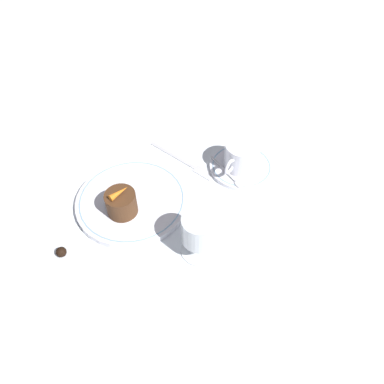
{
  "coord_description": "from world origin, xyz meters",
  "views": [
    {
      "loc": [
        0.33,
        0.38,
        0.6
      ],
      "look_at": [
        -0.06,
        0.08,
        0.04
      ],
      "focal_mm": 35.0,
      "sensor_mm": 36.0,
      "label": 1
    }
  ],
  "objects_px": {
    "coffee_cup": "(242,155)",
    "fork": "(188,164)",
    "dinner_plate": "(132,201)",
    "wine_glass": "(200,231)",
    "dessert_cake": "(121,203)"
  },
  "relations": [
    {
      "from": "dinner_plate",
      "to": "wine_glass",
      "type": "xyz_separation_m",
      "value": [
        0.01,
        0.18,
        0.05
      ]
    },
    {
      "from": "coffee_cup",
      "to": "dessert_cake",
      "type": "relative_size",
      "value": 1.69
    },
    {
      "from": "fork",
      "to": "dessert_cake",
      "type": "bearing_deg",
      "value": -3.95
    },
    {
      "from": "coffee_cup",
      "to": "wine_glass",
      "type": "xyz_separation_m",
      "value": [
        0.23,
        0.06,
        0.02
      ]
    },
    {
      "from": "fork",
      "to": "dinner_plate",
      "type": "bearing_deg",
      "value": -7.8
    },
    {
      "from": "dinner_plate",
      "to": "wine_glass",
      "type": "relative_size",
      "value": 2.37
    },
    {
      "from": "wine_glass",
      "to": "coffee_cup",
      "type": "bearing_deg",
      "value": -166.06
    },
    {
      "from": "dinner_plate",
      "to": "coffee_cup",
      "type": "bearing_deg",
      "value": 150.99
    },
    {
      "from": "coffee_cup",
      "to": "wine_glass",
      "type": "distance_m",
      "value": 0.24
    },
    {
      "from": "dinner_plate",
      "to": "wine_glass",
      "type": "bearing_deg",
      "value": 87.74
    },
    {
      "from": "coffee_cup",
      "to": "dessert_cake",
      "type": "bearing_deg",
      "value": -24.13
    },
    {
      "from": "dinner_plate",
      "to": "coffee_cup",
      "type": "height_order",
      "value": "coffee_cup"
    },
    {
      "from": "coffee_cup",
      "to": "fork",
      "type": "xyz_separation_m",
      "value": [
        0.06,
        -0.1,
        -0.04
      ]
    },
    {
      "from": "dinner_plate",
      "to": "dessert_cake",
      "type": "relative_size",
      "value": 3.79
    },
    {
      "from": "fork",
      "to": "dessert_cake",
      "type": "relative_size",
      "value": 3.04
    }
  ]
}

